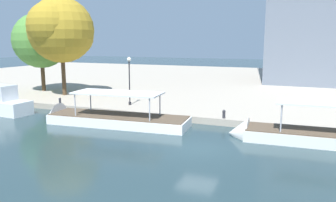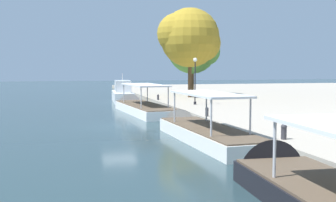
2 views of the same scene
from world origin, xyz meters
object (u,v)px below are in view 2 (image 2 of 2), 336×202
(tour_boat_2, at_px, (202,134))
(tree_1, at_px, (189,38))
(motor_yacht_0, at_px, (122,96))
(lamp_post, at_px, (195,75))
(tree_0, at_px, (195,49))
(mooring_bollard_0, at_px, (158,97))
(tour_boat_1, at_px, (141,110))
(mooring_bollard_1, at_px, (207,111))
(mooring_bollard_2, at_px, (284,131))

(tour_boat_2, distance_m, tree_1, 28.84)
(motor_yacht_0, relative_size, lamp_post, 2.05)
(lamp_post, bearing_deg, tree_0, 162.19)
(mooring_bollard_0, distance_m, tree_1, 9.24)
(tour_boat_1, relative_size, mooring_bollard_0, 20.03)
(lamp_post, distance_m, tree_1, 11.34)
(mooring_bollard_0, distance_m, tree_0, 12.37)
(motor_yacht_0, relative_size, mooring_bollard_1, 13.52)
(tour_boat_2, height_order, tree_1, tree_1)
(tour_boat_1, xyz_separation_m, lamp_post, (-0.85, 5.71, 3.26))
(mooring_bollard_1, bearing_deg, motor_yacht_0, -171.39)
(motor_yacht_0, relative_size, tree_1, 0.87)
(tour_boat_1, distance_m, lamp_post, 6.63)
(mooring_bollard_2, relative_size, tree_0, 0.08)
(mooring_bollard_2, xyz_separation_m, lamp_post, (-20.84, 1.88, 2.53))
(motor_yacht_0, xyz_separation_m, tree_1, (2.42, 8.20, 7.32))
(mooring_bollard_2, xyz_separation_m, tree_0, (-35.73, 6.66, 5.97))
(motor_yacht_0, xyz_separation_m, mooring_bollard_1, (22.58, 3.42, 0.18))
(motor_yacht_0, bearing_deg, tree_1, -102.43)
(mooring_bollard_1, xyz_separation_m, mooring_bollard_2, (10.76, 0.42, 0.05))
(mooring_bollard_1, xyz_separation_m, lamp_post, (-10.08, 2.30, 2.58))
(motor_yacht_0, bearing_deg, mooring_bollard_2, -169.44)
(tour_boat_2, relative_size, mooring_bollard_2, 14.85)
(tour_boat_2, xyz_separation_m, tree_1, (-26.76, 7.46, 7.74))
(mooring_bollard_2, bearing_deg, mooring_bollard_0, -179.11)
(mooring_bollard_0, xyz_separation_m, tree_1, (-3.32, 4.79, 7.17))
(mooring_bollard_1, height_order, tree_0, tree_0)
(tree_0, bearing_deg, lamp_post, -17.81)
(tree_1, bearing_deg, tour_boat_1, -36.84)
(mooring_bollard_0, bearing_deg, tree_1, 124.74)
(motor_yacht_0, relative_size, tree_0, 1.00)
(lamp_post, bearing_deg, mooring_bollard_2, -5.16)
(mooring_bollard_2, distance_m, tree_0, 36.83)
(motor_yacht_0, height_order, lamp_post, lamp_post)
(lamp_post, bearing_deg, motor_yacht_0, -155.43)
(motor_yacht_0, xyz_separation_m, tour_boat_1, (13.35, 0.01, -0.50))
(motor_yacht_0, xyz_separation_m, tree_0, (-2.39, 10.50, 6.20))
(tour_boat_2, relative_size, mooring_bollard_1, 16.76)
(tour_boat_2, relative_size, mooring_bollard_0, 18.33)
(motor_yacht_0, height_order, tour_boat_2, motor_yacht_0)
(tour_boat_1, height_order, tour_boat_2, tour_boat_2)
(mooring_bollard_0, bearing_deg, tree_0, 138.88)
(lamp_post, xyz_separation_m, tree_1, (-10.09, 2.48, 4.56))
(tour_boat_1, distance_m, tour_boat_2, 15.84)
(tour_boat_1, distance_m, tree_1, 15.74)
(lamp_post, bearing_deg, tour_boat_1, -81.56)
(tour_boat_1, xyz_separation_m, mooring_bollard_1, (9.23, 3.42, 0.68))
(lamp_post, bearing_deg, mooring_bollard_1, -12.84)
(mooring_bollard_1, height_order, tree_1, tree_1)
(tree_0, distance_m, tree_1, 5.44)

